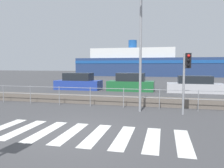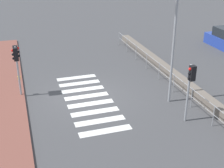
% 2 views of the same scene
% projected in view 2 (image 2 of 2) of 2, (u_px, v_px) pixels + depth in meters
% --- Properties ---
extents(ground_plane, '(160.00, 160.00, 0.00)m').
position_uv_depth(ground_plane, '(87.00, 96.00, 16.90)').
color(ground_plane, '#424244').
extents(sidewalk_brick, '(24.00, 1.80, 0.12)m').
position_uv_depth(sidewalk_brick, '(7.00, 106.00, 15.74)').
color(sidewalk_brick, brown).
rests_on(sidewalk_brick, ground_plane).
extents(crosswalk, '(6.75, 2.40, 0.01)m').
position_uv_depth(crosswalk, '(89.00, 100.00, 16.50)').
color(crosswalk, silver).
rests_on(crosswalk, ground_plane).
extents(seawall, '(18.69, 0.55, 0.48)m').
position_uv_depth(seawall, '(179.00, 80.00, 18.34)').
color(seawall, '#6B6056').
rests_on(seawall, ground_plane).
extents(harbor_fence, '(16.86, 0.04, 1.07)m').
position_uv_depth(harbor_fence, '(166.00, 74.00, 17.91)').
color(harbor_fence, gray).
rests_on(harbor_fence, ground_plane).
extents(traffic_light_near, '(0.58, 0.41, 2.79)m').
position_uv_depth(traffic_light_near, '(16.00, 58.00, 15.99)').
color(traffic_light_near, gray).
rests_on(traffic_light_near, ground_plane).
extents(traffic_light_far, '(0.34, 0.32, 2.81)m').
position_uv_depth(traffic_light_far, '(190.00, 81.00, 13.62)').
color(traffic_light_far, gray).
rests_on(traffic_light_far, ground_plane).
extents(streetlamp, '(0.32, 1.35, 6.37)m').
position_uv_depth(streetlamp, '(170.00, 28.00, 14.66)').
color(streetlamp, gray).
rests_on(streetlamp, ground_plane).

